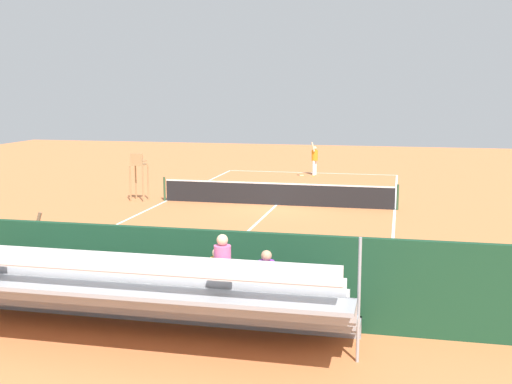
{
  "coord_description": "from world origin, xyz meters",
  "views": [
    {
      "loc": [
        -5.14,
        26.83,
        4.98
      ],
      "look_at": [
        0.0,
        4.0,
        1.2
      ],
      "focal_mm": 45.19,
      "sensor_mm": 36.0,
      "label": 1
    }
  ],
  "objects_px": {
    "tennis_net": "(276,194)",
    "equipment_bag": "(219,303)",
    "umpire_chair": "(139,172)",
    "line_judge": "(37,250)",
    "courtside_bench": "(304,291)",
    "tennis_ball_near": "(313,176)",
    "tennis_player": "(315,158)",
    "tennis_ball_far": "(303,184)",
    "tennis_racket": "(301,175)",
    "bleacher_stand": "(132,292)"
  },
  "relations": [
    {
      "from": "tennis_net",
      "to": "equipment_bag",
      "type": "height_order",
      "value": "tennis_net"
    },
    {
      "from": "equipment_bag",
      "to": "umpire_chair",
      "type": "bearing_deg",
      "value": -60.43
    },
    {
      "from": "umpire_chair",
      "to": "line_judge",
      "type": "relative_size",
      "value": 1.11
    },
    {
      "from": "courtside_bench",
      "to": "tennis_ball_near",
      "type": "distance_m",
      "value": 22.71
    },
    {
      "from": "tennis_player",
      "to": "tennis_ball_far",
      "type": "bearing_deg",
      "value": 88.99
    },
    {
      "from": "umpire_chair",
      "to": "line_judge",
      "type": "height_order",
      "value": "umpire_chair"
    },
    {
      "from": "tennis_racket",
      "to": "tennis_ball_near",
      "type": "relative_size",
      "value": 8.06
    },
    {
      "from": "bleacher_stand",
      "to": "tennis_ball_near",
      "type": "xyz_separation_m",
      "value": [
        -0.32,
        -24.59,
        -0.93
      ]
    },
    {
      "from": "courtside_bench",
      "to": "bleacher_stand",
      "type": "bearing_deg",
      "value": 33.28
    },
    {
      "from": "umpire_chair",
      "to": "equipment_bag",
      "type": "relative_size",
      "value": 2.38
    },
    {
      "from": "equipment_bag",
      "to": "tennis_player",
      "type": "xyz_separation_m",
      "value": [
        0.94,
        -23.47,
        0.84
      ]
    },
    {
      "from": "bleacher_stand",
      "to": "umpire_chair",
      "type": "relative_size",
      "value": 4.23
    },
    {
      "from": "equipment_bag",
      "to": "line_judge",
      "type": "xyz_separation_m",
      "value": [
        4.84,
        -0.53,
        0.84
      ]
    },
    {
      "from": "tennis_player",
      "to": "tennis_racket",
      "type": "bearing_deg",
      "value": 34.51
    },
    {
      "from": "tennis_ball_far",
      "to": "line_judge",
      "type": "bearing_deg",
      "value": 78.61
    },
    {
      "from": "tennis_ball_far",
      "to": "equipment_bag",
      "type": "bearing_deg",
      "value": 92.94
    },
    {
      "from": "tennis_net",
      "to": "umpire_chair",
      "type": "distance_m",
      "value": 6.26
    },
    {
      "from": "tennis_player",
      "to": "bleacher_stand",
      "type": "bearing_deg",
      "value": 89.36
    },
    {
      "from": "line_judge",
      "to": "courtside_bench",
      "type": "bearing_deg",
      "value": 176.57
    },
    {
      "from": "bleacher_stand",
      "to": "umpire_chair",
      "type": "distance_m",
      "value": 16.31
    },
    {
      "from": "bleacher_stand",
      "to": "line_judge",
      "type": "relative_size",
      "value": 4.7
    },
    {
      "from": "line_judge",
      "to": "equipment_bag",
      "type": "bearing_deg",
      "value": 173.7
    },
    {
      "from": "courtside_bench",
      "to": "tennis_racket",
      "type": "relative_size",
      "value": 3.39
    },
    {
      "from": "tennis_ball_far",
      "to": "courtside_bench",
      "type": "bearing_deg",
      "value": 98.58
    },
    {
      "from": "tennis_ball_near",
      "to": "line_judge",
      "type": "bearing_deg",
      "value": 79.89
    },
    {
      "from": "tennis_net",
      "to": "umpire_chair",
      "type": "relative_size",
      "value": 4.81
    },
    {
      "from": "bleacher_stand",
      "to": "courtside_bench",
      "type": "xyz_separation_m",
      "value": [
        -3.15,
        -2.07,
        -0.4
      ]
    },
    {
      "from": "tennis_net",
      "to": "bleacher_stand",
      "type": "bearing_deg",
      "value": 90.11
    },
    {
      "from": "umpire_chair",
      "to": "tennis_ball_near",
      "type": "xyz_separation_m",
      "value": [
        -6.55,
        -9.52,
        -1.28
      ]
    },
    {
      "from": "tennis_ball_near",
      "to": "courtside_bench",
      "type": "bearing_deg",
      "value": 97.16
    },
    {
      "from": "umpire_chair",
      "to": "tennis_ball_near",
      "type": "distance_m",
      "value": 11.63
    },
    {
      "from": "tennis_net",
      "to": "line_judge",
      "type": "height_order",
      "value": "line_judge"
    },
    {
      "from": "umpire_chair",
      "to": "line_judge",
      "type": "bearing_deg",
      "value": 101.7
    },
    {
      "from": "line_judge",
      "to": "tennis_racket",
      "type": "bearing_deg",
      "value": -98.15
    },
    {
      "from": "tennis_net",
      "to": "tennis_player",
      "type": "bearing_deg",
      "value": -91.78
    },
    {
      "from": "equipment_bag",
      "to": "tennis_racket",
      "type": "relative_size",
      "value": 1.69
    },
    {
      "from": "tennis_racket",
      "to": "line_judge",
      "type": "height_order",
      "value": "line_judge"
    },
    {
      "from": "tennis_player",
      "to": "tennis_ball_near",
      "type": "bearing_deg",
      "value": 92.75
    },
    {
      "from": "tennis_player",
      "to": "line_judge",
      "type": "relative_size",
      "value": 1.0
    },
    {
      "from": "courtside_bench",
      "to": "equipment_bag",
      "type": "bearing_deg",
      "value": 3.8
    },
    {
      "from": "tennis_ball_near",
      "to": "tennis_ball_far",
      "type": "relative_size",
      "value": 1.0
    },
    {
      "from": "courtside_bench",
      "to": "umpire_chair",
      "type": "bearing_deg",
      "value": -54.19
    },
    {
      "from": "courtside_bench",
      "to": "line_judge",
      "type": "relative_size",
      "value": 0.93
    },
    {
      "from": "tennis_net",
      "to": "tennis_ball_far",
      "type": "relative_size",
      "value": 156.06
    },
    {
      "from": "tennis_net",
      "to": "line_judge",
      "type": "xyz_separation_m",
      "value": [
        3.59,
        12.87,
        0.51
      ]
    },
    {
      "from": "tennis_racket",
      "to": "bleacher_stand",
      "type": "bearing_deg",
      "value": 90.93
    },
    {
      "from": "equipment_bag",
      "to": "tennis_racket",
      "type": "distance_m",
      "value": 23.06
    },
    {
      "from": "equipment_bag",
      "to": "line_judge",
      "type": "bearing_deg",
      "value": -6.3
    },
    {
      "from": "tennis_ball_far",
      "to": "tennis_player",
      "type": "bearing_deg",
      "value": -91.01
    },
    {
      "from": "umpire_chair",
      "to": "courtside_bench",
      "type": "distance_m",
      "value": 16.05
    }
  ]
}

